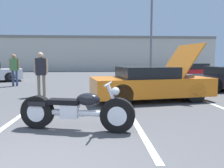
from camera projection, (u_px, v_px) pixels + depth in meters
name	position (u px, v px, depth m)	size (l,w,h in m)	color
parking_stripe_middle	(12.00, 122.00, 5.03)	(0.12, 4.56, 0.01)	white
parking_stripe_back	(134.00, 120.00, 5.21)	(0.12, 4.56, 0.01)	white
far_building	(91.00, 53.00, 28.99)	(32.00, 4.20, 4.40)	beige
light_pole	(152.00, 20.00, 18.69)	(1.21, 0.28, 8.80)	slate
motorcycle	(76.00, 110.00, 4.42)	(2.36, 0.85, 0.98)	black
show_car_hood_open	(151.00, 83.00, 7.77)	(4.36, 2.49, 2.00)	orange
parked_car_right_row	(192.00, 72.00, 15.86)	(4.95, 3.43, 1.17)	red
spectator_near_motorcycle	(41.00, 70.00, 8.44)	(0.52, 0.23, 1.72)	gray
spectator_by_show_car	(14.00, 67.00, 11.80)	(0.52, 0.23, 1.73)	#38476B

